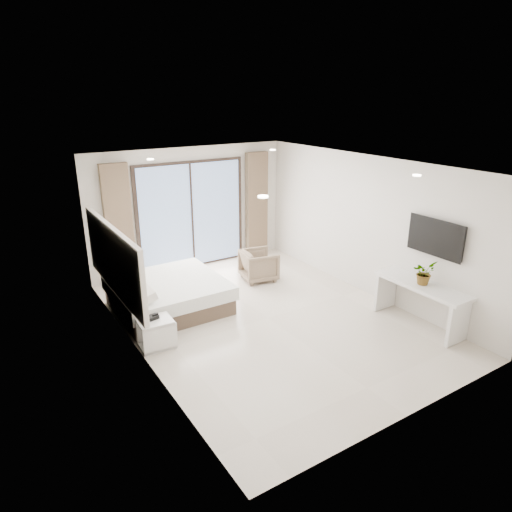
# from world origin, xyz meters

# --- Properties ---
(ground) EXTENTS (6.20, 6.20, 0.00)m
(ground) POSITION_xyz_m (0.00, 0.00, 0.00)
(ground) COLOR beige
(ground) RESTS_ON ground
(room_shell) EXTENTS (4.62, 6.22, 2.72)m
(room_shell) POSITION_xyz_m (-0.20, 0.86, 1.58)
(room_shell) COLOR silver
(room_shell) RESTS_ON ground
(bed) EXTENTS (1.93, 1.84, 0.68)m
(bed) POSITION_xyz_m (-1.35, 1.30, 0.28)
(bed) COLOR brown
(bed) RESTS_ON ground
(nightstand) EXTENTS (0.54, 0.45, 0.47)m
(nightstand) POSITION_xyz_m (-2.02, 0.13, 0.24)
(nightstand) COLOR white
(nightstand) RESTS_ON ground
(phone) EXTENTS (0.19, 0.16, 0.06)m
(phone) POSITION_xyz_m (-2.03, 0.19, 0.50)
(phone) COLOR black
(phone) RESTS_ON nightstand
(console_desk) EXTENTS (0.52, 1.67, 0.77)m
(console_desk) POSITION_xyz_m (2.04, -1.59, 0.57)
(console_desk) COLOR white
(console_desk) RESTS_ON ground
(plant) EXTENTS (0.41, 0.44, 0.31)m
(plant) POSITION_xyz_m (2.04, -1.59, 0.93)
(plant) COLOR #33662D
(plant) RESTS_ON console_desk
(armchair) EXTENTS (0.76, 0.80, 0.71)m
(armchair) POSITION_xyz_m (0.83, 1.59, 0.36)
(armchair) COLOR #866E58
(armchair) RESTS_ON ground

